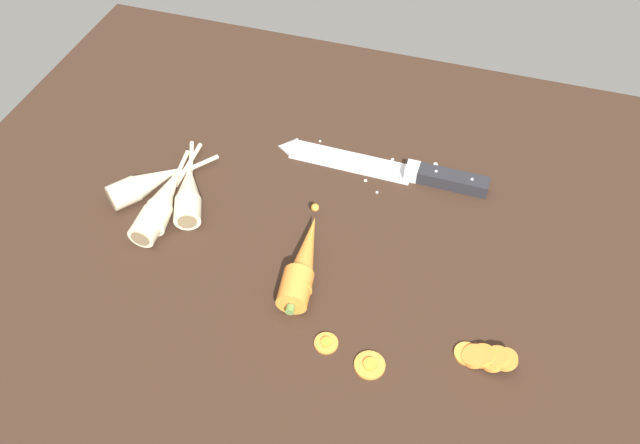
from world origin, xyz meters
TOP-DOWN VIEW (x-y plane):
  - ground_plane at (0.00, 0.00)cm, footprint 120.00×90.00cm
  - chefs_knife at (4.79, 12.92)cm, footprint 34.75×4.70cm
  - whole_carrot at (-0.02, -10.27)cm, footprint 6.03×19.57cm
  - parsnip_front at (-23.56, -5.25)cm, footprint 5.42×17.43cm
  - parsnip_mid_left at (-27.59, -2.88)cm, footprint 12.99×15.71cm
  - parsnip_mid_right at (-20.61, -2.72)cm, footprint 9.31×17.55cm
  - parsnip_back at (-23.48, -6.06)cm, footprint 4.31×21.74cm
  - carrot_slice_stack at (26.20, -16.56)cm, footprint 7.73×3.74cm
  - carrot_slice_stray_near at (6.55, -20.23)cm, footprint 3.09×3.09cm
  - carrot_slice_stray_mid at (12.64, -21.58)cm, footprint 3.93×3.93cm
  - mince_crumbs at (6.71, 13.55)cm, footprint 20.27×9.48cm

SIDE VIEW (x-z plane):
  - ground_plane at x=0.00cm, z-range -4.00..0.00cm
  - carrot_slice_stray_near at x=6.55cm, z-range 0.01..0.71cm
  - carrot_slice_stray_mid at x=12.64cm, z-range 0.01..0.71cm
  - mince_crumbs at x=6.71cm, z-range -0.07..0.80cm
  - chefs_knife at x=4.79cm, z-range -1.44..2.74cm
  - carrot_slice_stack at x=26.20cm, z-range -0.37..2.25cm
  - parsnip_back at x=-23.48cm, z-range -0.02..3.98cm
  - parsnip_mid_left at x=-27.59cm, z-range -0.02..3.98cm
  - parsnip_mid_right at x=-20.61cm, z-range -0.02..3.98cm
  - parsnip_front at x=-23.56cm, z-range -0.02..3.98cm
  - whole_carrot at x=-0.02cm, z-range 0.00..4.20cm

